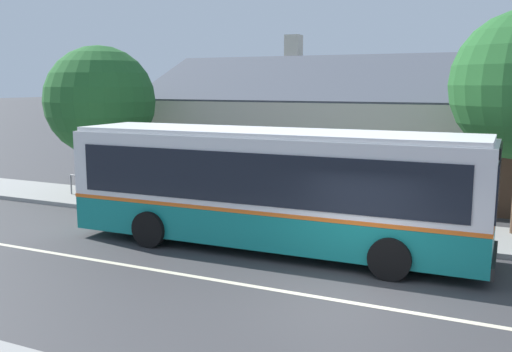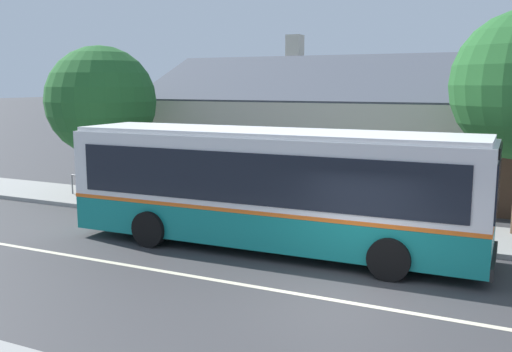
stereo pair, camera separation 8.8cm
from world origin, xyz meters
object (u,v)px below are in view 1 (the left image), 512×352
object	(u,v)px
bench_by_building	(149,193)
street_tree_secondary	(100,101)
transit_bus	(271,186)
bench_down_street	(239,203)
bike_rack	(82,182)

from	to	relation	value
bench_by_building	street_tree_secondary	xyz separation A→B (m)	(-2.83, 0.92, 3.21)
transit_bus	street_tree_secondary	size ratio (longest dim) A/B	1.92
bench_by_building	street_tree_secondary	bearing A→B (deg)	162.01
bench_by_building	street_tree_secondary	world-z (taller)	street_tree_secondary
bench_down_street	bike_rack	bearing A→B (deg)	176.15
transit_bus	bench_down_street	size ratio (longest dim) A/B	7.52
street_tree_secondary	bike_rack	size ratio (longest dim) A/B	5.09
bench_down_street	street_tree_secondary	xyz separation A→B (m)	(-6.63, 1.16, 3.21)
street_tree_secondary	transit_bus	bearing A→B (deg)	-22.71
bench_by_building	bike_rack	size ratio (longest dim) A/B	1.32
bench_down_street	street_tree_secondary	size ratio (longest dim) A/B	0.26
bench_by_building	bench_down_street	size ratio (longest dim) A/B	1.02
bike_rack	bench_by_building	bearing A→B (deg)	-4.10
bench_by_building	bike_rack	bearing A→B (deg)	175.90
transit_bus	bench_by_building	bearing A→B (deg)	155.19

